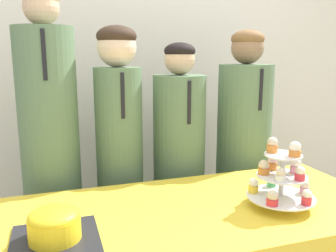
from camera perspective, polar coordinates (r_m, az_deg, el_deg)
name	(u,v)px	position (r m, az deg, el deg)	size (l,w,h in m)	color
wall_back	(127,50)	(2.44, -6.57, 11.97)	(9.00, 0.06, 2.70)	silver
round_cake	(55,226)	(1.24, -17.74, -15.04)	(0.28, 0.28, 0.12)	#232328
cupcake_stand	(281,177)	(1.48, 17.72, -7.83)	(0.27, 0.27, 0.28)	silver
student_0	(52,167)	(1.87, -18.14, -6.25)	(0.28, 0.29, 1.62)	#567556
student_1	(120,168)	(1.91, -7.69, -6.68)	(0.24, 0.25, 1.46)	#567556
student_2	(179,176)	(2.02, 1.77, -7.96)	(0.29, 0.29, 1.38)	#567556
student_3	(242,163)	(2.18, 11.86, -5.85)	(0.31, 0.32, 1.46)	#567556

